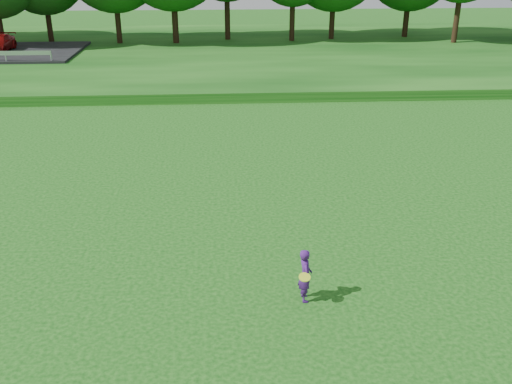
{
  "coord_description": "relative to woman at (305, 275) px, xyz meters",
  "views": [
    {
      "loc": [
        -0.97,
        -12.92,
        8.41
      ],
      "look_at": [
        0.03,
        3.33,
        1.3
      ],
      "focal_mm": 40.0,
      "sensor_mm": 36.0,
      "label": 1
    }
  ],
  "objects": [
    {
      "name": "ground",
      "position": [
        -1.03,
        0.67,
        -0.72
      ],
      "size": [
        140.0,
        140.0,
        0.0
      ],
      "primitive_type": "plane",
      "color": "#0B3E0C",
      "rests_on": "ground"
    },
    {
      "name": "berm",
      "position": [
        -1.03,
        34.67,
        -0.42
      ],
      "size": [
        130.0,
        30.0,
        0.6
      ],
      "primitive_type": "cube",
      "color": "#0B3E0C",
      "rests_on": "ground"
    },
    {
      "name": "woman",
      "position": [
        0.0,
        0.0,
        0.0
      ],
      "size": [
        0.4,
        0.72,
        1.44
      ],
      "color": "#45186E",
      "rests_on": "ground"
    },
    {
      "name": "walking_path",
      "position": [
        -1.03,
        20.67,
        -0.7
      ],
      "size": [
        130.0,
        1.6,
        0.04
      ],
      "primitive_type": "cube",
      "color": "gray",
      "rests_on": "ground"
    }
  ]
}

